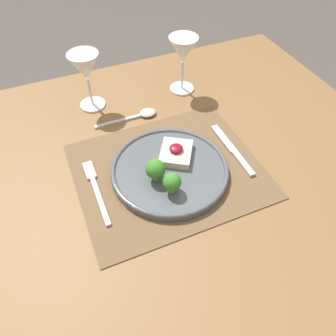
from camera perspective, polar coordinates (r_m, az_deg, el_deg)
name	(u,v)px	position (r m, az deg, el deg)	size (l,w,h in m)	color
ground_plane	(168,291)	(1.50, 0.02, -20.57)	(8.00, 8.00, 0.00)	#4C4742
dining_table	(168,194)	(0.90, 0.03, -4.61)	(1.27, 1.06, 0.78)	brown
placemat	(168,171)	(0.82, 0.03, -0.44)	(0.45, 0.38, 0.00)	brown
dinner_plate	(168,170)	(0.80, 0.02, -0.28)	(0.29, 0.29, 0.07)	#4C5156
fork	(95,187)	(0.80, -12.55, -3.21)	(0.02, 0.20, 0.01)	#B2B2B7
knife	(235,152)	(0.88, 11.53, 2.67)	(0.02, 0.20, 0.01)	#B2B2B7
spoon	(140,115)	(0.98, -4.81, 9.22)	(0.19, 0.04, 0.01)	#B2B2B7
wine_glass_near	(183,53)	(1.02, 2.64, 19.44)	(0.09, 0.09, 0.17)	white
wine_glass_far	(86,69)	(0.98, -14.17, 16.34)	(0.09, 0.09, 0.17)	white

